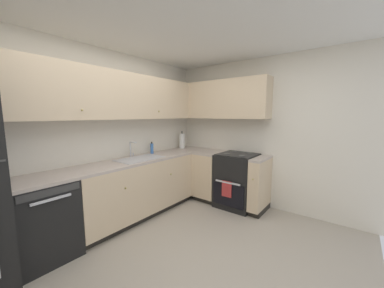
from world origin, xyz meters
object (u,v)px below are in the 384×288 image
at_px(oven_range, 237,180).
at_px(paper_towel_roll, 182,141).
at_px(soap_bottle, 152,148).
at_px(dishwasher, 43,220).

distance_m(oven_range, paper_towel_roll, 1.36).
bearing_deg(oven_range, soap_bottle, 123.50).
height_order(oven_range, paper_towel_roll, paper_towel_roll).
bearing_deg(soap_bottle, paper_towel_roll, -1.45).
xyz_separation_m(dishwasher, paper_towel_roll, (2.55, 0.16, 0.62)).
height_order(dishwasher, soap_bottle, soap_bottle).
relative_size(oven_range, paper_towel_roll, 2.98).
distance_m(dishwasher, paper_towel_roll, 2.63).
relative_size(dishwasher, oven_range, 0.83).
relative_size(dishwasher, soap_bottle, 4.26).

